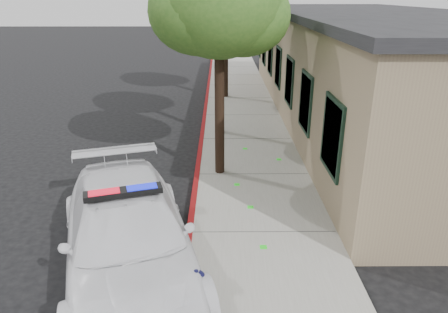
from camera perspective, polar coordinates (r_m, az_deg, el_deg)
ground at (r=8.95m, az=-5.19°, el=-11.23°), size 120.00×120.00×0.00m
sidewalk at (r=11.56m, az=3.88°, el=-2.76°), size 3.20×60.00×0.15m
red_curb at (r=11.54m, az=-3.77°, el=-2.76°), size 0.14×60.00×0.16m
clapboard_building at (r=17.74m, az=19.59°, el=11.68°), size 7.30×20.89×4.24m
police_car at (r=7.74m, az=-13.23°, el=-10.52°), size 3.76×5.93×1.72m
fire_hydrant at (r=6.71m, az=-3.84°, el=-18.27°), size 0.46×0.40×0.80m
street_tree_near at (r=10.64m, az=-0.65°, el=19.96°), size 3.52×3.20×5.87m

